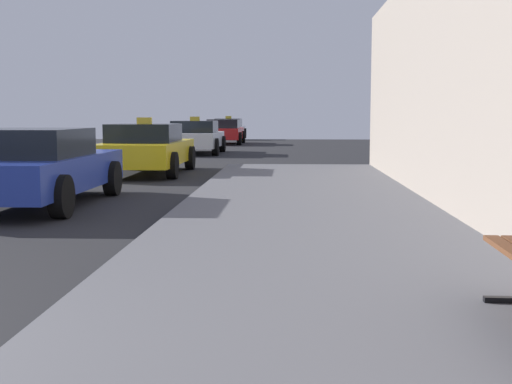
{
  "coord_description": "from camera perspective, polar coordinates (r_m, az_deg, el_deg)",
  "views": [
    {
      "loc": [
        3.67,
        -3.1,
        1.49
      ],
      "look_at": [
        3.36,
        3.27,
        0.78
      ],
      "focal_mm": 49.01,
      "sensor_mm": 36.0,
      "label": 1
    }
  ],
  "objects": [
    {
      "name": "car_red",
      "position": [
        36.21,
        -2.62,
        4.96
      ],
      "size": [
        1.98,
        4.36,
        1.27
      ],
      "color": "red",
      "rests_on": "ground_plane"
    },
    {
      "name": "car_blue",
      "position": [
        12.02,
        -17.61,
        1.99
      ],
      "size": [
        2.01,
        4.56,
        1.27
      ],
      "color": "#233899",
      "rests_on": "ground_plane"
    },
    {
      "name": "car_yellow",
      "position": [
        17.89,
        -8.95,
        3.53
      ],
      "size": [
        2.01,
        4.53,
        1.43
      ],
      "color": "yellow",
      "rests_on": "ground_plane"
    },
    {
      "name": "car_silver",
      "position": [
        43.92,
        -2.24,
        5.2
      ],
      "size": [
        2.02,
        4.13,
        1.43
      ],
      "color": "#B7B7BF",
      "rests_on": "ground_plane"
    },
    {
      "name": "car_white",
      "position": [
        27.17,
        -4.95,
        4.5
      ],
      "size": [
        2.04,
        4.3,
        1.43
      ],
      "color": "white",
      "rests_on": "ground_plane"
    }
  ]
}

